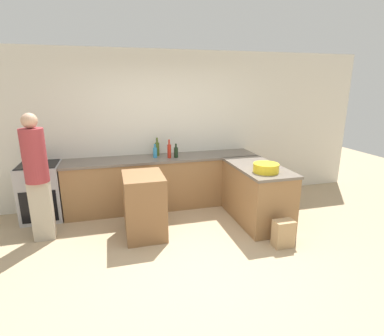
% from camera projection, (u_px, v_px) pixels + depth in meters
% --- Properties ---
extents(ground_plane, '(14.00, 14.00, 0.00)m').
position_uv_depth(ground_plane, '(189.00, 259.00, 3.76)').
color(ground_plane, tan).
extents(wall_back, '(8.00, 0.06, 2.70)m').
position_uv_depth(wall_back, '(159.00, 129.00, 5.38)').
color(wall_back, silver).
rests_on(wall_back, ground_plane).
extents(counter_back, '(3.33, 0.65, 0.90)m').
position_uv_depth(counter_back, '(164.00, 182.00, 5.31)').
color(counter_back, olive).
rests_on(counter_back, ground_plane).
extents(counter_peninsula, '(0.69, 1.35, 0.90)m').
position_uv_depth(counter_peninsula, '(256.00, 193.00, 4.74)').
color(counter_peninsula, olive).
rests_on(counter_peninsula, ground_plane).
extents(range_oven, '(0.62, 0.62, 0.91)m').
position_uv_depth(range_oven, '(42.00, 192.00, 4.81)').
color(range_oven, '#ADADB2').
rests_on(range_oven, ground_plane).
extents(island_table, '(0.55, 0.71, 0.91)m').
position_uv_depth(island_table, '(144.00, 205.00, 4.27)').
color(island_table, brown).
rests_on(island_table, ground_plane).
extents(mixing_bowl, '(0.36, 0.36, 0.13)m').
position_uv_depth(mixing_bowl, '(266.00, 168.00, 4.28)').
color(mixing_bowl, yellow).
rests_on(mixing_bowl, counter_peninsula).
extents(wine_bottle_dark, '(0.07, 0.07, 0.24)m').
position_uv_depth(wine_bottle_dark, '(176.00, 152.00, 5.15)').
color(wine_bottle_dark, black).
rests_on(wine_bottle_dark, counter_back).
extents(hot_sauce_bottle, '(0.06, 0.06, 0.32)m').
position_uv_depth(hot_sauce_bottle, '(169.00, 151.00, 5.11)').
color(hot_sauce_bottle, red).
rests_on(hot_sauce_bottle, counter_back).
extents(dish_soap_bottle, '(0.07, 0.07, 0.24)m').
position_uv_depth(dish_soap_bottle, '(155.00, 152.00, 5.13)').
color(dish_soap_bottle, '#338CBF').
rests_on(dish_soap_bottle, counter_back).
extents(olive_oil_bottle, '(0.08, 0.08, 0.32)m').
position_uv_depth(olive_oil_bottle, '(157.00, 149.00, 5.27)').
color(olive_oil_bottle, '#475B1E').
rests_on(olive_oil_bottle, counter_back).
extents(person_by_range, '(0.30, 0.30, 1.77)m').
position_uv_depth(person_by_range, '(37.00, 173.00, 4.00)').
color(person_by_range, '#ADA38E').
rests_on(person_by_range, ground_plane).
extents(paper_bag, '(0.27, 0.18, 0.38)m').
position_uv_depth(paper_bag, '(283.00, 234.00, 4.01)').
color(paper_bag, tan).
rests_on(paper_bag, ground_plane).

